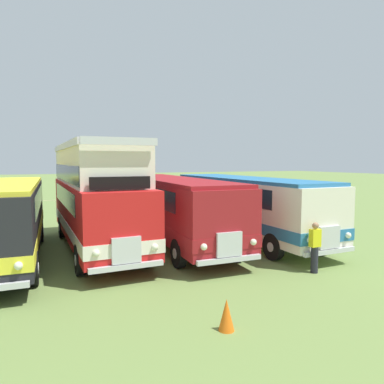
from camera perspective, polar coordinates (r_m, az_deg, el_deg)
bus_fifth_in_row at (r=15.14m, az=-28.00°, el=-3.34°), size 2.91×9.95×2.99m
bus_sixth_in_row at (r=15.82m, az=-15.17°, el=-0.40°), size 2.79×10.14×4.52m
bus_seventh_in_row at (r=16.85m, az=-3.30°, el=-1.96°), size 2.85×11.66×2.99m
bus_eighth_in_row at (r=17.69m, az=8.30°, el=-1.69°), size 2.76×11.07×2.99m
cone_near_end at (r=8.44m, az=5.53°, el=-18.95°), size 0.36×0.36×0.72m
marshal_person at (r=12.87m, az=19.04°, el=-8.32°), size 0.36×0.24×1.73m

